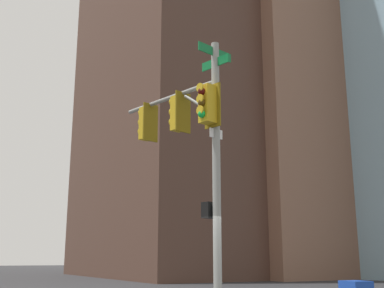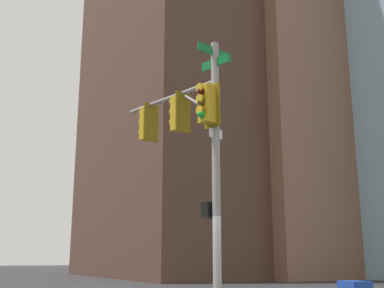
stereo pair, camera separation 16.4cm
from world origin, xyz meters
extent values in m
cylinder|color=gray|center=(-0.18, -0.42, 3.56)|extent=(0.21, 0.21, 7.11)
cylinder|color=gray|center=(0.29, -2.25, 6.03)|extent=(1.06, 3.70, 0.12)
cylinder|color=gray|center=(-0.01, -1.08, 5.58)|extent=(0.34, 1.03, 0.75)
cube|color=#0F6B33|center=(-0.18, -0.42, 6.86)|extent=(1.20, 0.34, 0.24)
cube|color=#0F6B33|center=(-0.18, -0.42, 6.56)|extent=(0.27, 0.94, 0.24)
cube|color=white|center=(-0.18, -0.42, 4.61)|extent=(0.44, 0.14, 0.24)
cube|color=gold|center=(0.18, -1.83, 5.47)|extent=(0.41, 0.41, 1.00)
cube|color=#775E0F|center=(0.14, -1.64, 5.47)|extent=(0.54, 0.17, 1.16)
sphere|color=#470A07|center=(0.23, -2.03, 5.77)|extent=(0.20, 0.20, 0.20)
cylinder|color=gold|center=(0.25, -2.09, 5.86)|extent=(0.23, 0.10, 0.23)
sphere|color=#F29E0C|center=(0.23, -2.03, 5.47)|extent=(0.20, 0.20, 0.20)
cylinder|color=gold|center=(0.25, -2.09, 5.56)|extent=(0.23, 0.10, 0.23)
sphere|color=#0A3819|center=(0.23, -2.03, 5.17)|extent=(0.20, 0.20, 0.20)
cylinder|color=gold|center=(0.25, -2.09, 5.26)|extent=(0.23, 0.10, 0.23)
cube|color=gold|center=(0.55, -3.24, 5.47)|extent=(0.41, 0.41, 1.00)
cube|color=#775E0F|center=(0.50, -3.05, 5.47)|extent=(0.54, 0.17, 1.16)
sphere|color=red|center=(0.60, -3.44, 5.77)|extent=(0.20, 0.20, 0.20)
cylinder|color=gold|center=(0.61, -3.50, 5.86)|extent=(0.23, 0.10, 0.23)
sphere|color=#4C330A|center=(0.60, -3.44, 5.47)|extent=(0.20, 0.20, 0.20)
cylinder|color=gold|center=(0.61, -3.50, 5.56)|extent=(0.23, 0.10, 0.23)
sphere|color=#0A3819|center=(0.60, -3.44, 5.17)|extent=(0.20, 0.20, 0.20)
cylinder|color=gold|center=(0.61, -3.50, 5.26)|extent=(0.23, 0.10, 0.23)
cube|color=gold|center=(0.11, -0.34, 5.33)|extent=(0.41, 0.41, 1.00)
cube|color=#775E0F|center=(-0.07, -0.39, 5.33)|extent=(0.17, 0.54, 1.16)
sphere|color=#470A07|center=(0.31, -0.29, 5.63)|extent=(0.20, 0.20, 0.20)
cylinder|color=gold|center=(0.37, -0.27, 5.72)|extent=(0.10, 0.23, 0.23)
sphere|color=#4C330A|center=(0.31, -0.29, 5.33)|extent=(0.20, 0.20, 0.20)
cylinder|color=gold|center=(0.37, -0.27, 5.42)|extent=(0.10, 0.23, 0.23)
sphere|color=green|center=(0.31, -0.29, 5.03)|extent=(0.20, 0.20, 0.20)
cylinder|color=gold|center=(0.37, -0.27, 5.12)|extent=(0.10, 0.23, 0.23)
cube|color=black|center=(-0.12, -0.66, 2.67)|extent=(0.41, 0.33, 0.40)
cube|color=#EA5914|center=(-0.08, -0.79, 2.67)|extent=(0.25, 0.08, 0.28)
cube|color=#4C3328|center=(-19.06, -27.99, 23.28)|extent=(25.43, 21.62, 46.56)
cube|color=#845B47|center=(-24.94, -25.39, 15.50)|extent=(20.49, 19.22, 31.00)
cube|color=brown|center=(-22.37, -40.58, 23.04)|extent=(16.65, 14.78, 46.08)
camera|label=1|loc=(6.17, 9.86, 1.49)|focal=45.43mm
camera|label=2|loc=(6.03, 9.94, 1.49)|focal=45.43mm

